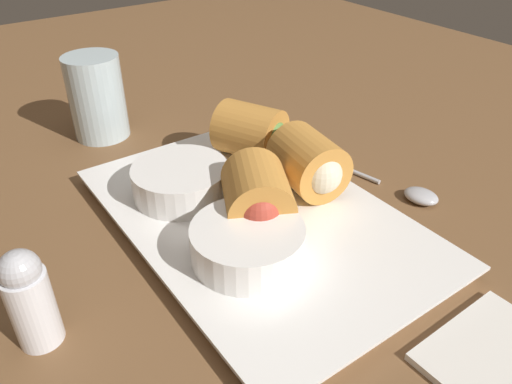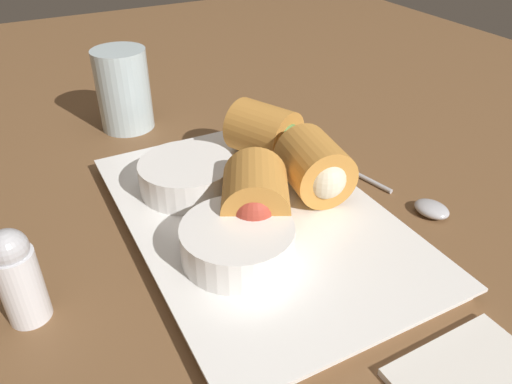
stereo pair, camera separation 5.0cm
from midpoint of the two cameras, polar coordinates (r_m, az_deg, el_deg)
The scene contains 10 objects.
table_surface at distance 47.98cm, azimuth -0.20°, elevation -4.79°, with size 180.00×140.00×2.00cm.
serving_plate at distance 46.77cm, azimuth -3.07°, elevation -3.28°, with size 34.09×22.23×1.50cm.
roll_front_left at distance 43.41cm, azimuth -3.31°, elevation -0.57°, with size 8.63×8.29×5.89cm.
roll_front_right at distance 54.13cm, azimuth -2.90°, elevation 6.78°, with size 8.53×8.15×5.89cm.
roll_back_left at distance 48.09cm, azimuth 3.32°, elevation 3.10°, with size 8.09×6.84×5.89cm.
dipping_bowl_near at distance 40.44cm, azimuth -4.54°, elevation -5.83°, with size 9.33×9.33×3.04cm.
dipping_bowl_far at distance 49.02cm, azimuth -11.53°, elevation 1.30°, with size 9.33×9.33×3.04cm.
spoon at distance 52.85cm, azimuth 14.04°, elevation 0.14°, with size 16.93×5.22×1.22cm.
drinking_glass at distance 64.96cm, azimuth -19.91°, elevation 10.09°, with size 6.62×6.62×10.13cm.
salt_shaker at distance 38.84cm, azimuth -27.98°, elevation -10.86°, with size 3.10×3.10×8.01cm.
Camera 1 is at (-29.51, 23.87, 30.66)cm, focal length 35.00 mm.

